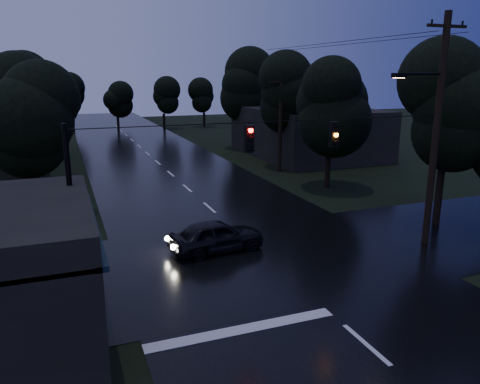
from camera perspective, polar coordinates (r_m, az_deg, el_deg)
main_road at (r=36.39m, az=-8.45°, el=2.18°), size 12.00×120.00×0.02m
cross_street at (r=19.90m, az=3.19°, el=-7.97°), size 60.00×9.00×0.02m
building_far_right at (r=44.71m, az=8.16°, el=7.29°), size 10.00×14.00×4.40m
utility_pole_main at (r=21.90m, az=22.67°, el=7.24°), size 3.50×0.30×10.00m
utility_pole_far at (r=36.62m, az=4.94°, el=8.50°), size 2.00×0.30×7.50m
anchor_pole_left at (r=16.42m, az=-19.78°, el=-2.60°), size 0.18×0.18×6.00m
span_signals at (r=17.91m, az=6.38°, el=6.86°), size 15.00×0.37×1.12m
tree_corner_near at (r=25.07m, az=24.05°, el=9.56°), size 4.48×4.48×9.44m
tree_left_a at (r=26.92m, az=-24.12°, el=8.18°), size 3.92×3.92×8.26m
tree_left_b at (r=34.89m, az=-24.60°, el=9.87°), size 4.20×4.20×8.85m
tree_left_c at (r=44.88m, az=-24.76°, el=11.04°), size 4.48×4.48×9.44m
tree_right_a at (r=31.57m, az=11.00°, el=10.55°), size 4.20×4.20×8.85m
tree_right_b at (r=38.84m, az=5.47°, el=11.95°), size 4.48×4.48×9.44m
tree_right_c at (r=48.21m, az=0.73°, el=12.89°), size 4.76×4.76×10.03m
car at (r=20.35m, az=-2.87°, el=-5.34°), size 4.26×2.05×1.40m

